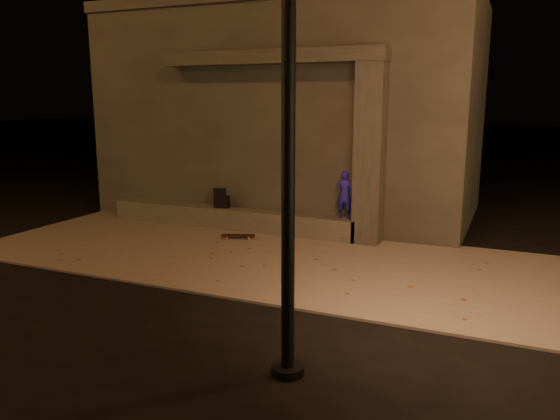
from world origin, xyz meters
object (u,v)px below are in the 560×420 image
at_px(skateboarder, 345,194).
at_px(skateboard, 238,236).
at_px(backpack, 222,201).
at_px(column, 370,155).

height_order(skateboarder, skateboard, skateboarder).
distance_m(skateboarder, backpack, 2.93).
bearing_deg(skateboarder, backpack, -0.56).
relative_size(column, skateboard, 5.02).
height_order(column, skateboarder, column).
height_order(skateboarder, backpack, skateboarder).
bearing_deg(backpack, skateboard, -56.00).
xyz_separation_m(skateboarder, skateboard, (-2.06, -0.82, -0.89)).
bearing_deg(skateboard, skateboarder, 0.74).
bearing_deg(skateboarder, skateboard, 21.14).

